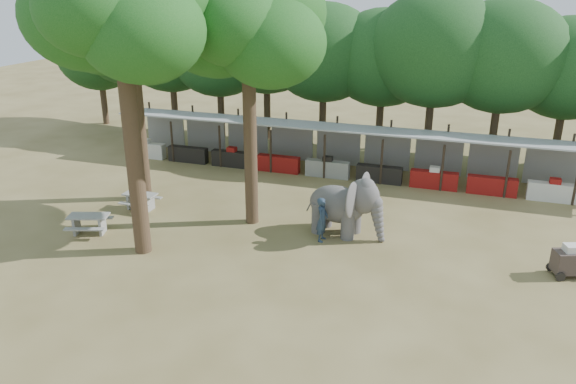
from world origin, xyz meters
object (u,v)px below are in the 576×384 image
(yard_tree_back, at_px, (246,19))
(cart_front, at_px, (570,261))
(picnic_table_near, at_px, (89,222))
(yard_tree_left, at_px, (129,23))
(elephant, at_px, (346,205))
(picnic_table_far, at_px, (140,199))
(yard_tree_center, at_px, (119,5))
(handler, at_px, (322,219))

(yard_tree_back, bearing_deg, cart_front, -4.84)
(picnic_table_near, bearing_deg, yard_tree_left, 73.77)
(elephant, xyz_separation_m, picnic_table_far, (-9.62, -0.34, -0.80))
(yard_tree_left, bearing_deg, yard_tree_center, -59.04)
(handler, xyz_separation_m, cart_front, (9.19, -0.04, -0.32))
(picnic_table_far, bearing_deg, cart_front, -1.24)
(yard_tree_center, relative_size, yard_tree_back, 1.06)
(yard_tree_center, distance_m, handler, 10.96)
(cart_front, bearing_deg, yard_tree_center, 171.00)
(yard_tree_left, distance_m, yard_tree_back, 6.09)
(yard_tree_back, relative_size, picnic_table_near, 5.64)
(handler, bearing_deg, cart_front, -87.94)
(elephant, height_order, picnic_table_far, elephant)
(yard_tree_center, xyz_separation_m, handler, (6.55, 2.96, -8.28))
(handler, bearing_deg, yard_tree_center, 116.63)
(handler, bearing_deg, yard_tree_back, 75.94)
(cart_front, bearing_deg, yard_tree_back, 155.63)
(yard_tree_left, distance_m, cart_front, 20.32)
(yard_tree_left, distance_m, handler, 12.17)
(picnic_table_far, bearing_deg, picnic_table_near, -99.80)
(yard_tree_center, distance_m, picnic_table_near, 9.15)
(cart_front, bearing_deg, handler, 160.24)
(yard_tree_left, relative_size, handler, 5.93)
(yard_tree_left, height_order, yard_tree_back, yard_tree_back)
(yard_tree_left, xyz_separation_m, picnic_table_near, (0.12, -4.48, -7.66))
(handler, relative_size, picnic_table_far, 1.20)
(yard_tree_back, relative_size, picnic_table_far, 7.34)
(picnic_table_far, bearing_deg, handler, -3.00)
(elephant, height_order, cart_front, elephant)
(picnic_table_far, bearing_deg, elephant, 2.71)
(yard_tree_center, relative_size, cart_front, 8.23)
(picnic_table_near, relative_size, cart_front, 1.38)
(yard_tree_left, height_order, elephant, yard_tree_left)
(yard_tree_back, height_order, cart_front, yard_tree_back)
(yard_tree_back, height_order, handler, yard_tree_back)
(yard_tree_back, xyz_separation_m, picnic_table_far, (-5.32, -0.47, -8.04))
(handler, relative_size, cart_front, 1.27)
(cart_front, bearing_deg, elephant, 154.05)
(yard_tree_left, distance_m, yard_tree_center, 5.92)
(yard_tree_back, distance_m, handler, 8.46)
(yard_tree_left, height_order, picnic_table_far, yard_tree_left)
(yard_tree_back, relative_size, elephant, 3.25)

